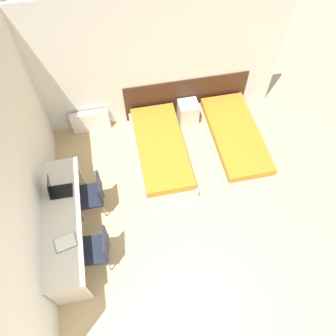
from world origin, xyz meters
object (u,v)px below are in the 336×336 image
(nightstand, at_px, (188,112))
(laptop, at_px, (57,190))
(bed_near_window, at_px, (161,151))
(bed_near_door, at_px, (234,139))
(chair_near_laptop, at_px, (92,194))
(chair_near_notebook, at_px, (97,248))

(nightstand, bearing_deg, laptop, -145.45)
(bed_near_window, height_order, bed_near_door, same)
(chair_near_laptop, distance_m, chair_near_notebook, 0.94)
(nightstand, xyz_separation_m, chair_near_laptop, (-2.03, -1.69, 0.27))
(chair_near_notebook, height_order, laptop, laptop)
(bed_near_window, distance_m, nightstand, 1.11)
(bed_near_window, relative_size, bed_near_door, 1.00)
(chair_near_laptop, xyz_separation_m, chair_near_notebook, (-0.00, -0.94, 0.00))
(nightstand, bearing_deg, bed_near_window, -131.02)
(chair_near_notebook, bearing_deg, chair_near_laptop, 95.15)
(bed_near_door, bearing_deg, chair_near_laptop, -162.83)
(bed_near_window, xyz_separation_m, chair_near_notebook, (-1.30, -1.79, 0.30))
(bed_near_window, relative_size, chair_near_laptop, 2.38)
(nightstand, xyz_separation_m, laptop, (-2.50, -1.72, 0.62))
(bed_near_window, bearing_deg, chair_near_notebook, -126.04)
(nightstand, bearing_deg, chair_near_laptop, -140.21)
(nightstand, height_order, chair_near_laptop, chair_near_laptop)
(bed_near_door, xyz_separation_m, nightstand, (-0.73, 0.84, 0.03))
(bed_near_door, height_order, nightstand, nightstand)
(laptop, bearing_deg, chair_near_laptop, 4.97)
(bed_near_window, height_order, chair_near_notebook, chair_near_notebook)
(bed_near_window, relative_size, nightstand, 4.50)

